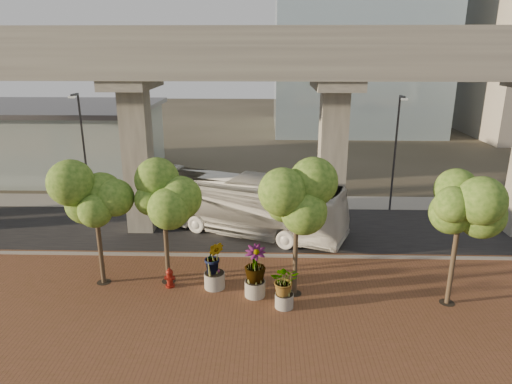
{
  "coord_description": "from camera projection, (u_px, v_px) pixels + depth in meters",
  "views": [
    {
      "loc": [
        2.06,
        -25.39,
        11.36
      ],
      "look_at": [
        1.37,
        0.5,
        3.08
      ],
      "focal_mm": 32.0,
      "sensor_mm": 36.0,
      "label": 1
    }
  ],
  "objects": [
    {
      "name": "ground",
      "position": [
        233.0,
        242.0,
        27.69
      ],
      "size": [
        160.0,
        160.0,
        0.0
      ],
      "primitive_type": "plane",
      "color": "#322F24",
      "rests_on": "ground"
    },
    {
      "name": "transit_bus",
      "position": [
        242.0,
        205.0,
        28.74
      ],
      "size": [
        13.35,
        7.86,
        3.67
      ],
      "primitive_type": "imported",
      "rotation": [
        0.0,
        0.0,
        1.18
      ],
      "color": "silver",
      "rests_on": "ground"
    },
    {
      "name": "asphalt_road",
      "position": [
        236.0,
        230.0,
        29.58
      ],
      "size": [
        90.0,
        8.0,
        0.04
      ],
      "primitive_type": "cube",
      "color": "black",
      "rests_on": "ground"
    },
    {
      "name": "street_tree_far_east",
      "position": [
        460.0,
        210.0,
        19.68
      ],
      "size": [
        3.23,
        3.23,
        6.04
      ],
      "color": "#473728",
      "rests_on": "ground"
    },
    {
      "name": "curb_strip",
      "position": [
        231.0,
        256.0,
        25.76
      ],
      "size": [
        70.0,
        0.25,
        0.16
      ],
      "primitive_type": "cube",
      "color": "gray",
      "rests_on": "ground"
    },
    {
      "name": "fire_hydrant",
      "position": [
        170.0,
        278.0,
        22.35
      ],
      "size": [
        0.5,
        0.45,
        1.0
      ],
      "color": "#68120B",
      "rests_on": "ground"
    },
    {
      "name": "far_sidewalk",
      "position": [
        241.0,
        202.0,
        34.82
      ],
      "size": [
        90.0,
        3.0,
        0.06
      ],
      "primitive_type": "cube",
      "color": "gray",
      "rests_on": "ground"
    },
    {
      "name": "streetlamp_east",
      "position": [
        396.0,
        146.0,
        31.57
      ],
      "size": [
        0.41,
        1.19,
        8.22
      ],
      "color": "#2E2E33",
      "rests_on": "ground"
    },
    {
      "name": "planter_left",
      "position": [
        214.0,
        260.0,
        21.96
      ],
      "size": [
        2.25,
        2.25,
        2.48
      ],
      "color": "#9C978D",
      "rests_on": "ground"
    },
    {
      "name": "planter_front",
      "position": [
        285.0,
        282.0,
        20.35
      ],
      "size": [
        1.87,
        1.87,
        2.06
      ],
      "color": "gray",
      "rests_on": "ground"
    },
    {
      "name": "brick_plaza",
      "position": [
        220.0,
        316.0,
        20.06
      ],
      "size": [
        70.0,
        13.0,
        0.06
      ],
      "primitive_type": "cube",
      "color": "brown",
      "rests_on": "ground"
    },
    {
      "name": "street_tree_near_east",
      "position": [
        297.0,
        200.0,
        20.44
      ],
      "size": [
        3.63,
        3.63,
        6.39
      ],
      "color": "#473728",
      "rests_on": "ground"
    },
    {
      "name": "streetlamp_west",
      "position": [
        83.0,
        144.0,
        31.88
      ],
      "size": [
        0.41,
        1.21,
        8.32
      ],
      "color": "#2E2E33",
      "rests_on": "ground"
    },
    {
      "name": "transit_viaduct",
      "position": [
        234.0,
        118.0,
        27.37
      ],
      "size": [
        72.0,
        5.6,
        12.4
      ],
      "color": "#9C9A8E",
      "rests_on": "ground"
    },
    {
      "name": "street_tree_near_west",
      "position": [
        163.0,
        195.0,
        21.61
      ],
      "size": [
        3.25,
        3.25,
        6.09
      ],
      "color": "#473728",
      "rests_on": "ground"
    },
    {
      "name": "station_pavilion",
      "position": [
        31.0,
        138.0,
        42.45
      ],
      "size": [
        23.0,
        13.0,
        6.3
      ],
      "color": "#A2B7BA",
      "rests_on": "ground"
    },
    {
      "name": "planter_right",
      "position": [
        255.0,
        266.0,
        21.22
      ],
      "size": [
        2.39,
        2.39,
        2.55
      ],
      "color": "gray",
      "rests_on": "ground"
    },
    {
      "name": "street_tree_far_west",
      "position": [
        94.0,
        194.0,
        21.49
      ],
      "size": [
        3.59,
        3.59,
        6.3
      ],
      "color": "#473728",
      "rests_on": "ground"
    }
  ]
}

